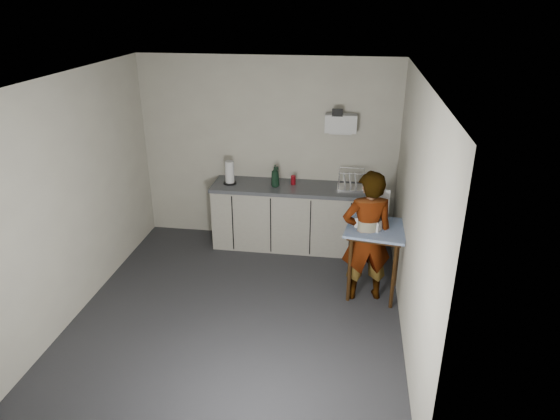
# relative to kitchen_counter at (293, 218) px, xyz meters

# --- Properties ---
(ground) EXTENTS (4.00, 4.00, 0.00)m
(ground) POSITION_rel_kitchen_counter_xyz_m (-0.40, -1.70, -0.43)
(ground) COLOR #29292E
(ground) RESTS_ON ground
(wall_back) EXTENTS (3.60, 0.02, 2.60)m
(wall_back) POSITION_rel_kitchen_counter_xyz_m (-0.40, 0.29, 0.87)
(wall_back) COLOR beige
(wall_back) RESTS_ON ground
(wall_right) EXTENTS (0.02, 4.00, 2.60)m
(wall_right) POSITION_rel_kitchen_counter_xyz_m (1.39, -1.70, 0.87)
(wall_right) COLOR beige
(wall_right) RESTS_ON ground
(wall_left) EXTENTS (0.02, 4.00, 2.60)m
(wall_left) POSITION_rel_kitchen_counter_xyz_m (-2.19, -1.70, 0.87)
(wall_left) COLOR beige
(wall_left) RESTS_ON ground
(ceiling) EXTENTS (3.60, 4.00, 0.01)m
(ceiling) POSITION_rel_kitchen_counter_xyz_m (-0.40, -1.70, 2.17)
(ceiling) COLOR silver
(ceiling) RESTS_ON wall_back
(kitchen_counter) EXTENTS (2.24, 0.62, 0.91)m
(kitchen_counter) POSITION_rel_kitchen_counter_xyz_m (0.00, 0.00, 0.00)
(kitchen_counter) COLOR black
(kitchen_counter) RESTS_ON ground
(wall_shelf) EXTENTS (0.42, 0.18, 0.37)m
(wall_shelf) POSITION_rel_kitchen_counter_xyz_m (0.60, 0.22, 1.32)
(wall_shelf) COLOR white
(wall_shelf) RESTS_ON ground
(side_table) EXTENTS (0.77, 0.77, 0.88)m
(side_table) POSITION_rel_kitchen_counter_xyz_m (1.10, -1.09, 0.34)
(side_table) COLOR #321B0B
(side_table) RESTS_ON ground
(standing_man) EXTENTS (0.65, 0.50, 1.59)m
(standing_man) POSITION_rel_kitchen_counter_xyz_m (0.99, -1.18, 0.37)
(standing_man) COLOR #B2A593
(standing_man) RESTS_ON ground
(soap_bottle) EXTENTS (0.13, 0.13, 0.30)m
(soap_bottle) POSITION_rel_kitchen_counter_xyz_m (-0.24, -0.05, 0.63)
(soap_bottle) COLOR black
(soap_bottle) RESTS_ON kitchen_counter
(soda_can) EXTENTS (0.07, 0.07, 0.13)m
(soda_can) POSITION_rel_kitchen_counter_xyz_m (-0.01, 0.07, 0.55)
(soda_can) COLOR red
(soda_can) RESTS_ON kitchen_counter
(dark_bottle) EXTENTS (0.07, 0.07, 0.24)m
(dark_bottle) POSITION_rel_kitchen_counter_xyz_m (-0.25, 0.08, 0.60)
(dark_bottle) COLOR black
(dark_bottle) RESTS_ON kitchen_counter
(paper_towel) EXTENTS (0.18, 0.18, 0.32)m
(paper_towel) POSITION_rel_kitchen_counter_xyz_m (-0.88, -0.02, 0.63)
(paper_towel) COLOR black
(paper_towel) RESTS_ON kitchen_counter
(dish_rack) EXTENTS (0.37, 0.28, 0.26)m
(dish_rack) POSITION_rel_kitchen_counter_xyz_m (0.77, 0.04, 0.54)
(dish_rack) COLOR white
(dish_rack) RESTS_ON kitchen_counter
(bakery_box) EXTENTS (0.39, 0.39, 0.41)m
(bakery_box) POSITION_rel_kitchen_counter_xyz_m (1.04, -1.03, 0.54)
(bakery_box) COLOR white
(bakery_box) RESTS_ON side_table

